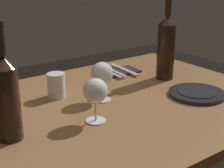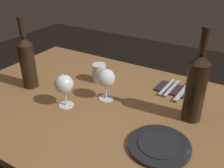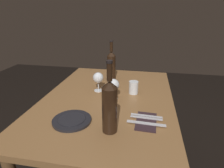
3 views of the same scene
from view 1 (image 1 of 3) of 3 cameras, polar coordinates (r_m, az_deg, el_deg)
The scene contains 11 objects.
dining_table at distance 1.27m, azimuth -1.18°, elevation -7.22°, with size 1.30×0.90×0.74m.
wine_glass_left at distance 1.24m, azimuth -1.69°, elevation 1.68°, with size 0.08×0.08×0.15m.
wine_glass_right at distance 1.07m, azimuth -2.82°, elevation -1.31°, with size 0.08×0.08×0.15m.
wine_bottle at distance 0.99m, azimuth -17.29°, elevation -1.95°, with size 0.07×0.07×0.34m.
wine_bottle_second at distance 1.49m, azimuth 9.07°, elevation 6.28°, with size 0.08×0.08×0.37m.
water_tumbler at distance 1.30m, azimuth -9.32°, elevation -0.43°, with size 0.07×0.07×0.09m.
dinner_plate at distance 1.35m, azimuth 14.07°, elevation -1.54°, with size 0.22×0.22×0.02m.
folded_napkin at distance 1.59m, azimuth 1.15°, elevation 2.07°, with size 0.19×0.12×0.01m.
fork_inner at distance 1.57m, azimuth 0.43°, elevation 2.13°, with size 0.02×0.18×0.00m.
fork_outer at distance 1.56m, azimuth -0.31°, elevation 1.97°, with size 0.02×0.18×0.00m.
table_knife at distance 1.60m, azimuth 2.01°, elevation 2.48°, with size 0.03×0.21×0.00m.
Camera 1 is at (-0.64, -0.93, 1.22)m, focal length 54.45 mm.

